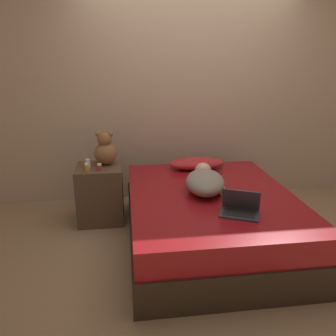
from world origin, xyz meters
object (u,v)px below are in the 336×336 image
(bottle_white, at_px, (88,164))
(laptop, at_px, (240,208))
(person_lying, at_px, (205,181))
(bottle_amber, at_px, (87,167))
(bottle_red, at_px, (99,167))
(pillow, at_px, (197,163))
(teddy_bear, at_px, (105,150))

(bottle_white, bearing_deg, laptop, -39.28)
(laptop, bearing_deg, person_lying, 130.95)
(laptop, xyz_separation_m, bottle_amber, (-1.28, 0.93, 0.10))
(person_lying, relative_size, bottle_red, 10.35)
(bottle_white, height_order, bottle_amber, bottle_white)
(pillow, xyz_separation_m, teddy_bear, (-1.00, -0.02, 0.20))
(teddy_bear, height_order, bottle_amber, teddy_bear)
(person_lying, height_order, teddy_bear, teddy_bear)
(bottle_amber, bearing_deg, laptop, -36.09)
(pillow, height_order, laptop, laptop)
(laptop, xyz_separation_m, teddy_bear, (-1.10, 1.14, 0.21))
(laptop, bearing_deg, bottle_red, 165.21)
(person_lying, height_order, laptop, laptop)
(bottle_red, relative_size, bottle_white, 0.80)
(pillow, distance_m, bottle_amber, 1.20)
(laptop, distance_m, bottle_amber, 1.58)
(person_lying, distance_m, teddy_bear, 1.14)
(person_lying, bearing_deg, pillow, 95.28)
(person_lying, bearing_deg, teddy_bear, 157.14)
(bottle_amber, bearing_deg, bottle_red, 0.66)
(person_lying, bearing_deg, laptop, -62.78)
(bottle_amber, bearing_deg, bottle_white, 90.69)
(pillow, height_order, bottle_white, bottle_white)
(bottle_red, bearing_deg, bottle_amber, -179.34)
(laptop, bearing_deg, bottle_white, 164.84)
(pillow, xyz_separation_m, laptop, (0.10, -1.16, -0.02))
(laptop, xyz_separation_m, bottle_red, (-1.16, 0.93, 0.09))
(person_lying, relative_size, teddy_bear, 2.05)
(person_lying, relative_size, laptop, 2.06)
(teddy_bear, xyz_separation_m, bottle_white, (-0.18, -0.10, -0.11))
(teddy_bear, relative_size, bottle_amber, 4.40)
(bottle_red, xyz_separation_m, bottle_white, (-0.12, 0.11, 0.01))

